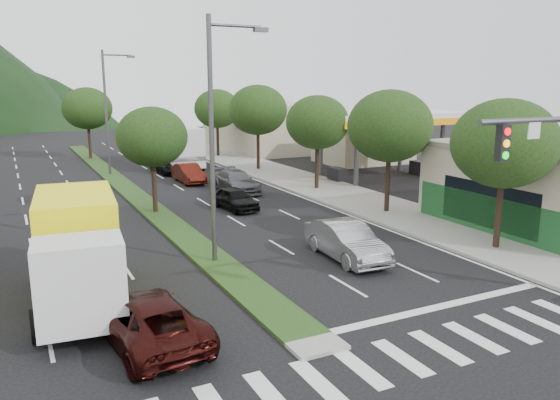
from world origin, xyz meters
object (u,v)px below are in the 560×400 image
tree_r_d (258,110)px  streetlight_mid (108,107)px  tree_r_c (317,122)px  motorhome (174,145)px  tree_r_e (217,109)px  tree_r_b (390,126)px  suv_maroon (148,320)px  car_queue_c (189,173)px  car_queue_a (235,199)px  box_truck (78,254)px  tree_med_near (152,137)px  streetlight_near (216,129)px  car_queue_d (169,166)px  tree_med_far (87,108)px  car_queue_b (236,181)px  tree_r_a (505,144)px  sedan_silver (346,241)px

tree_r_d → streetlight_mid: streetlight_mid is taller
tree_r_c → motorhome: size_ratio=0.66×
streetlight_mid → tree_r_e: bearing=30.7°
motorhome → tree_r_b: bearing=-74.9°
tree_r_e → suv_maroon: (-16.19, -38.00, -4.18)m
motorhome → car_queue_c: bearing=-97.8°
suv_maroon → car_queue_c: (8.99, 24.87, 0.00)m
car_queue_a → box_truck: box_truck is taller
tree_r_e → tree_med_near: tree_r_e is taller
streetlight_near → car_queue_d: bearing=79.5°
tree_r_c → streetlight_mid: 17.57m
suv_maroon → car_queue_d: 31.14m
tree_r_e → tree_med_far: 12.65m
tree_r_c → car_queue_b: 6.97m
tree_med_far → box_truck: tree_med_far is taller
car_queue_b → suv_maroon: bearing=-118.8°
tree_r_a → car_queue_a: bearing=120.2°
sedan_silver → suv_maroon: 10.22m
streetlight_mid → suv_maroon: (-4.40, -31.00, -4.87)m
tree_med_far → car_queue_d: size_ratio=1.57×
tree_r_b → tree_med_far: bearing=110.6°
tree_med_far → sedan_silver: (5.22, -38.04, -4.21)m
tree_r_e → streetlight_near: 34.11m
car_queue_c → car_queue_d: 5.00m
car_queue_d → box_truck: 27.67m
tree_r_a → tree_r_e: size_ratio=0.99×
sedan_silver → tree_med_far: bearing=100.9°
tree_r_a → car_queue_a: 15.46m
tree_r_c → suv_maroon: size_ratio=1.27×
tree_med_near → car_queue_b: size_ratio=1.18×
tree_r_c → tree_r_e: (0.00, 20.00, 0.14)m
tree_r_c → streetlight_mid: size_ratio=0.65×
tree_med_far → car_queue_d: tree_med_far is taller
car_queue_c → box_truck: bearing=-116.9°
tree_med_far → suv_maroon: size_ratio=1.36×
streetlight_near → car_queue_b: (6.41, 13.87, -4.85)m
tree_r_e → streetlight_near: size_ratio=0.67×
sedan_silver → car_queue_b: sedan_silver is taller
tree_r_e → car_queue_b: tree_r_e is taller
tree_r_a → tree_med_far: 41.76m
car_queue_a → car_queue_d: 15.00m
tree_r_c → sedan_silver: bearing=-115.8°
tree_r_b → car_queue_c: 17.08m
motorhome → tree_r_c: bearing=-67.8°
tree_med_far → car_queue_c: bearing=-74.4°
tree_r_b → car_queue_b: size_ratio=1.36×
streetlight_mid → car_queue_b: size_ratio=1.97×
tree_med_near → suv_maroon: bearing=-104.7°
tree_r_a → tree_r_d: tree_r_d is taller
streetlight_mid → car_queue_c: bearing=-53.2°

